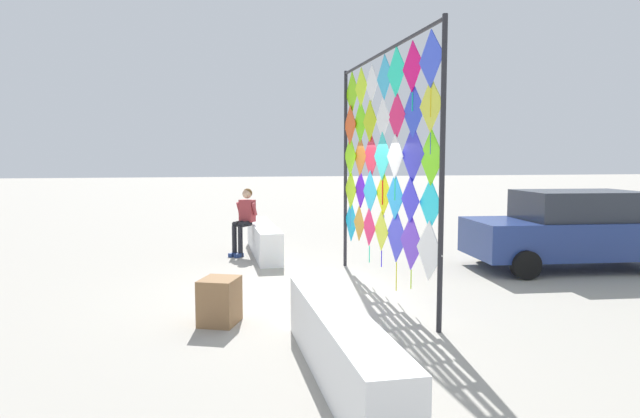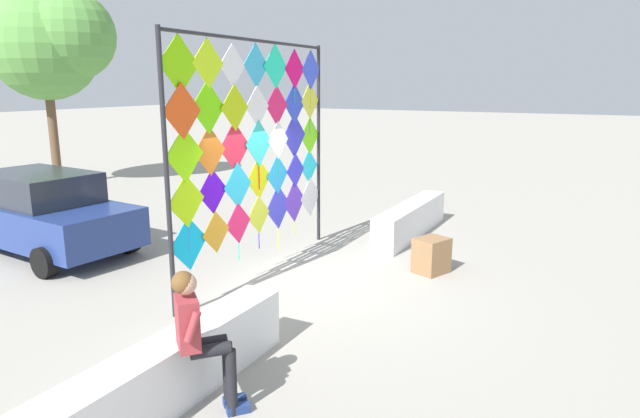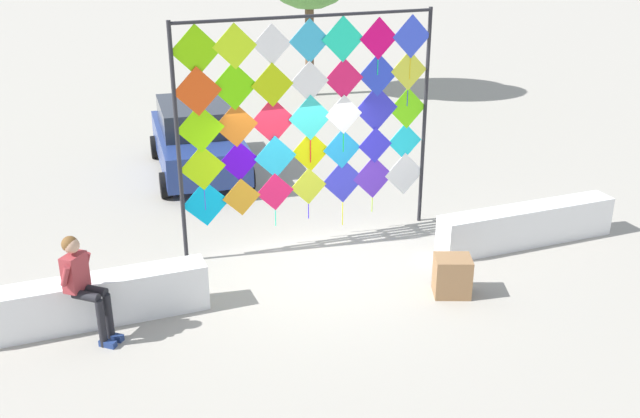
# 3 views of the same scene
# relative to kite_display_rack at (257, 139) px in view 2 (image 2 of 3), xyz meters

# --- Properties ---
(ground) EXTENTS (120.00, 120.00, 0.00)m
(ground) POSITION_rel_kite_display_rack_xyz_m (-0.22, -1.03, -2.37)
(ground) COLOR #9E998E
(plaza_ledge_left) EXTENTS (3.46, 0.49, 0.71)m
(plaza_ledge_left) POSITION_rel_kite_display_rack_xyz_m (-4.02, -1.60, -2.01)
(plaza_ledge_left) COLOR white
(plaza_ledge_left) RESTS_ON ground
(plaza_ledge_right) EXTENTS (3.46, 0.49, 0.71)m
(plaza_ledge_right) POSITION_rel_kite_display_rack_xyz_m (3.58, -1.60, -2.01)
(plaza_ledge_right) COLOR white
(plaza_ledge_right) RESTS_ON ground
(kite_display_rack) EXTENTS (4.67, 0.16, 4.05)m
(kite_display_rack) POSITION_rel_kite_display_rack_xyz_m (0.00, 0.00, 0.00)
(kite_display_rack) COLOR #232328
(kite_display_rack) RESTS_ON ground
(seated_vendor) EXTENTS (0.74, 0.72, 1.56)m
(seated_vendor) POSITION_rel_kite_display_rack_xyz_m (-4.05, -2.04, -1.44)
(seated_vendor) COLOR black
(seated_vendor) RESTS_ON ground
(parked_car) EXTENTS (2.28, 4.28, 1.60)m
(parked_car) POSITION_rel_kite_display_rack_xyz_m (-1.06, 4.46, -1.56)
(parked_car) COLOR navy
(parked_car) RESTS_ON ground
(cardboard_box_large) EXTENTS (0.69, 0.65, 0.63)m
(cardboard_box_large) POSITION_rel_kite_display_rack_xyz_m (1.35, -2.75, -2.05)
(cardboard_box_large) COLOR olive
(cardboard_box_large) RESTS_ON ground
(tree_palm_like) EXTENTS (3.42, 3.88, 6.16)m
(tree_palm_like) POSITION_rel_kite_display_rack_xyz_m (4.13, 10.68, 2.19)
(tree_palm_like) COLOR brown
(tree_palm_like) RESTS_ON ground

